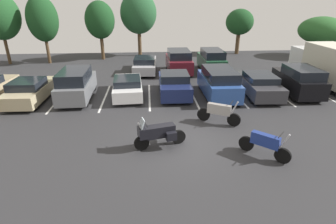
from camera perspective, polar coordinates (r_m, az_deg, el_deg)
name	(u,v)px	position (r m, az deg, el deg)	size (l,w,h in m)	color
ground	(177,144)	(11.91, 2.04, -6.95)	(44.00, 44.00, 0.10)	#2D2D30
motorcycle_touring	(158,133)	(11.29, -2.16, -4.52)	(2.26, 1.10, 1.43)	black
motorcycle_second	(265,144)	(11.36, 20.16, -6.43)	(1.64, 1.55, 1.28)	black
motorcycle_third	(219,112)	(13.71, 10.93, -0.09)	(2.03, 1.21, 1.33)	black
parking_stripes	(149,96)	(17.49, -4.02, 3.35)	(23.25, 5.03, 0.01)	silver
car_champagne	(30,90)	(18.60, -27.48, 4.13)	(1.97, 4.64, 1.41)	#C1B289
car_grey	(76,84)	(17.77, -19.12, 5.63)	(1.91, 4.55, 1.91)	slate
car_white	(128,86)	(17.56, -8.68, 5.47)	(2.05, 4.44, 1.33)	white
car_navy	(174,84)	(17.51, 1.34, 6.01)	(2.00, 4.40, 1.55)	navy
car_blue	(219,83)	(17.53, 10.84, 6.23)	(1.94, 4.56, 1.86)	#2D519E
car_charcoal	(258,84)	(18.61, 18.85, 5.69)	(2.16, 4.96, 1.44)	#38383D
car_black	(299,81)	(19.63, 26.29, 6.07)	(2.02, 4.37, 1.90)	black
car_far_silver	(145,64)	(23.41, -4.97, 10.18)	(2.06, 4.91, 1.37)	#B7B7BC
car_far_maroon	(179,61)	(23.11, 2.32, 10.81)	(1.98, 4.24, 1.95)	maroon
car_far_green	(211,60)	(23.82, 9.32, 10.89)	(1.77, 4.34, 1.94)	#235638
box_truck	(329,64)	(22.75, 31.31, 8.77)	(2.32, 6.73, 2.93)	silver
tree_center_left	(321,30)	(34.09, 30.12, 14.98)	(4.72, 4.72, 4.21)	#4C3823
tree_far_right	(100,20)	(29.00, -14.46, 18.57)	(2.95, 2.95, 5.79)	#4C3823
tree_center	(138,13)	(30.31, -6.38, 20.38)	(3.86, 3.86, 6.67)	#4C3823
tree_right	(240,22)	(32.27, 15.14, 18.12)	(3.06, 3.06, 4.92)	#4C3823
tree_left	(42,19)	(28.84, -25.41, 17.59)	(2.86, 2.86, 6.25)	#4C3823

